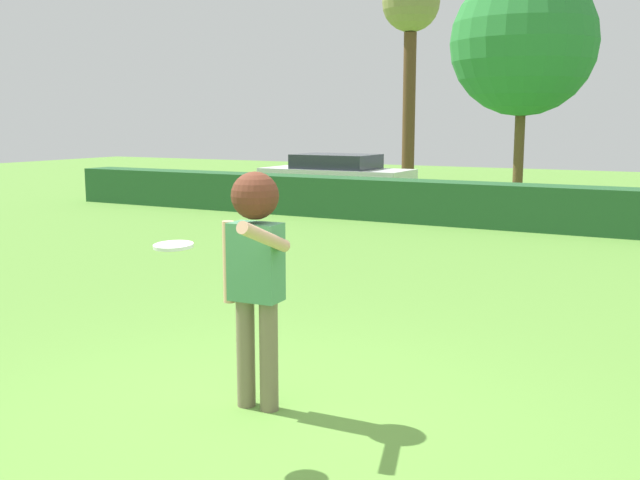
# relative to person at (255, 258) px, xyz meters

# --- Properties ---
(ground_plane) EXTENTS (60.00, 60.00, 0.00)m
(ground_plane) POSITION_rel_person_xyz_m (0.16, -0.20, -1.16)
(ground_plane) COLOR #60963A
(person) EXTENTS (0.59, 0.75, 1.80)m
(person) POSITION_rel_person_xyz_m (0.00, 0.00, 0.00)
(person) COLOR #776A51
(person) RESTS_ON ground
(frisbee) EXTENTS (0.26, 0.26, 0.04)m
(frisbee) POSITION_rel_person_xyz_m (-0.07, -0.84, 0.22)
(frisbee) COLOR white
(hedge_row) EXTENTS (24.39, 0.90, 0.90)m
(hedge_row) POSITION_rel_person_xyz_m (0.16, 10.41, -0.71)
(hedge_row) COLOR #26592D
(hedge_row) RESTS_ON ground
(parked_car_white) EXTENTS (4.21, 1.83, 1.25)m
(parked_car_white) POSITION_rel_person_xyz_m (-6.35, 13.81, -0.47)
(parked_car_white) COLOR white
(parked_car_white) RESTS_ON ground
(willow_tree) EXTENTS (3.67, 3.67, 5.95)m
(willow_tree) POSITION_rel_person_xyz_m (-1.51, 14.63, 2.95)
(willow_tree) COLOR brown
(willow_tree) RESTS_ON ground
(bare_elm_tree) EXTENTS (1.97, 1.97, 7.14)m
(bare_elm_tree) POSITION_rel_person_xyz_m (-6.55, 19.75, 4.59)
(bare_elm_tree) COLOR brown
(bare_elm_tree) RESTS_ON ground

